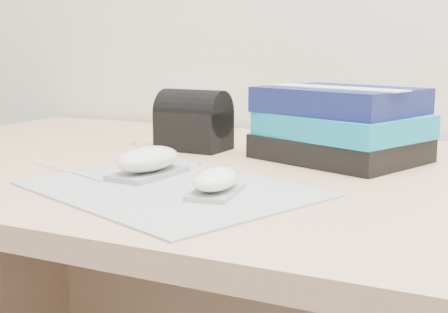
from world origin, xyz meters
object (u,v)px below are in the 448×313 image
at_px(mouse_front, 216,181).
at_px(book_stack, 341,124).
at_px(desk, 309,305).
at_px(mouse_rear, 148,161).
at_px(pouch, 194,121).

relative_size(mouse_front, book_stack, 0.34).
height_order(desk, mouse_front, mouse_front).
height_order(mouse_rear, pouch, pouch).
height_order(desk, book_stack, book_stack).
height_order(desk, pouch, pouch).
distance_m(desk, book_stack, 0.30).
distance_m(desk, mouse_rear, 0.37).
relative_size(mouse_rear, mouse_front, 1.21).
bearing_deg(book_stack, desk, -117.37).
bearing_deg(book_stack, pouch, -176.69).
distance_m(mouse_rear, pouch, 0.25).
height_order(mouse_rear, mouse_front, mouse_rear).
xyz_separation_m(desk, pouch, (-0.23, 0.04, 0.29)).
xyz_separation_m(mouse_rear, book_stack, (0.20, 0.26, 0.03)).
relative_size(desk, mouse_front, 15.97).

